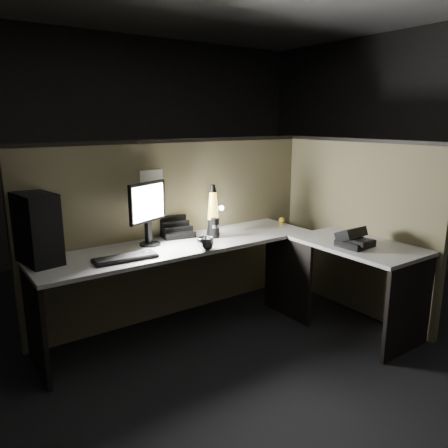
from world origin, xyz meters
TOP-DOWN VIEW (x-y plane):
  - floor at (0.00, 0.00)m, footprint 6.00×6.00m
  - room_shell at (0.00, 0.00)m, footprint 6.00×6.00m
  - partition_back at (0.00, 0.93)m, footprint 2.66×0.06m
  - partition_right at (1.33, 0.10)m, footprint 0.06×1.66m
  - desk at (0.18, 0.25)m, footprint 2.60×1.60m
  - pc_tower at (-1.19, 0.79)m, footprint 0.28×0.49m
  - monitor at (-0.37, 0.72)m, footprint 0.36×0.19m
  - keyboard at (-0.68, 0.47)m, footprint 0.45×0.17m
  - mouse at (-0.51, 0.46)m, footprint 0.11×0.09m
  - clip_lamp at (0.34, 0.82)m, footprint 0.04×0.18m
  - organizer at (-0.08, 0.82)m, footprint 0.29×0.26m
  - lava_lamp at (0.21, 0.69)m, footprint 0.11×0.11m
  - travel_mug at (0.17, 0.60)m, footprint 0.07×0.07m
  - steel_mug at (-0.09, 0.34)m, footprint 0.15×0.15m
  - figurine at (0.92, 0.61)m, footprint 0.05×0.05m
  - pinned_paper at (-0.25, 0.90)m, footprint 0.20×0.00m
  - desk_phone at (0.90, -0.23)m, footprint 0.26×0.27m

SIDE VIEW (x-z plane):
  - floor at x=0.00m, z-range 0.00..0.00m
  - desk at x=0.18m, z-range 0.22..0.95m
  - keyboard at x=-0.68m, z-range 0.73..0.75m
  - mouse at x=-0.51m, z-range 0.73..0.77m
  - partition_back at x=0.00m, z-range 0.00..1.50m
  - partition_right at x=1.33m, z-range 0.00..1.50m
  - organizer at x=-0.08m, z-range 0.68..0.87m
  - figurine at x=0.92m, z-range 0.75..0.80m
  - steel_mug at x=-0.09m, z-range 0.73..0.83m
  - desk_phone at x=0.90m, z-range 0.71..0.86m
  - travel_mug at x=0.17m, z-range 0.73..0.89m
  - clip_lamp at x=0.34m, z-range 0.75..0.98m
  - lava_lamp at x=0.21m, z-range 0.69..1.12m
  - pc_tower at x=-1.19m, z-range 0.73..1.21m
  - monitor at x=-0.37m, z-range 0.78..1.27m
  - pinned_paper at x=-0.25m, z-range 1.01..1.29m
  - room_shell at x=0.00m, z-range -1.38..4.62m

